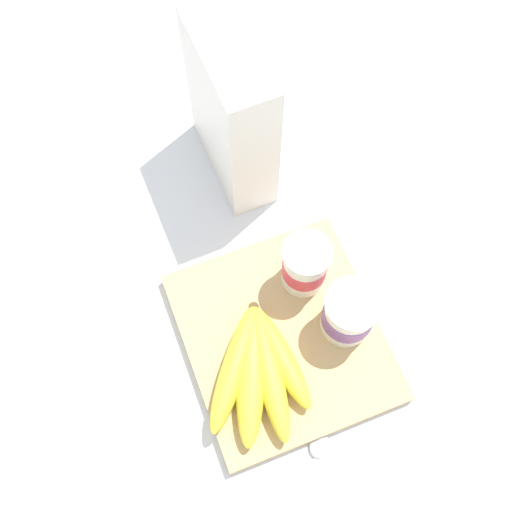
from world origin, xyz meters
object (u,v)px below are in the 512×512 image
object	(u,v)px
cereal_box	(232,112)
yogurt_cup_front	(305,266)
cutting_board	(283,337)
yogurt_cup_back	(349,314)
spoon	(314,465)
banana_bunch	(257,369)

from	to	relation	value
cereal_box	yogurt_cup_front	xyz separation A→B (m)	(0.22, 0.02, -0.06)
cutting_board	cereal_box	bearing A→B (deg)	172.72
cutting_board	yogurt_cup_back	size ratio (longest dim) A/B	3.21
cereal_box	yogurt_cup_back	world-z (taller)	cereal_box
spoon	banana_bunch	bearing A→B (deg)	-169.35
yogurt_cup_front	banana_bunch	distance (m)	0.15
cereal_box	spoon	bearing A→B (deg)	170.69
yogurt_cup_front	yogurt_cup_back	size ratio (longest dim) A/B	1.07
cutting_board	spoon	xyz separation A→B (m)	(0.17, -0.03, -0.01)
yogurt_cup_back	banana_bunch	size ratio (longest dim) A/B	0.46
banana_bunch	spoon	world-z (taller)	banana_bunch
banana_bunch	yogurt_cup_back	bearing A→B (deg)	97.89
cutting_board	cereal_box	distance (m)	0.32
cereal_box	banana_bunch	bearing A→B (deg)	163.28
yogurt_cup_front	yogurt_cup_back	bearing A→B (deg)	18.71
banana_bunch	cutting_board	bearing A→B (deg)	123.70
yogurt_cup_back	banana_bunch	bearing A→B (deg)	-82.11
cutting_board	yogurt_cup_back	xyz separation A→B (m)	(0.02, 0.08, 0.05)
cereal_box	banana_bunch	distance (m)	0.35
cutting_board	banana_bunch	distance (m)	0.07
cereal_box	banana_bunch	xyz separation A→B (m)	(0.32, -0.09, -0.09)
cutting_board	banana_bunch	bearing A→B (deg)	-56.30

